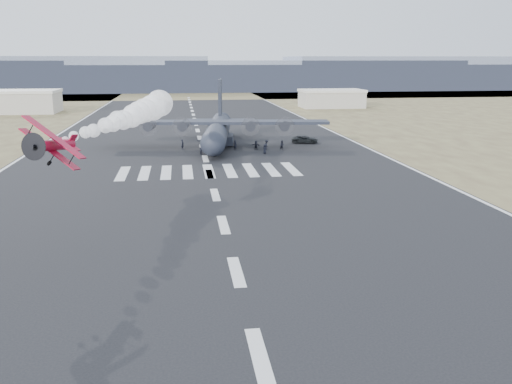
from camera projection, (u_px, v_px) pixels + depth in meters
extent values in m
plane|color=black|center=(259.00, 356.00, 29.12)|extent=(500.00, 500.00, 0.00)
cube|color=brown|center=(188.00, 94.00, 250.34)|extent=(500.00, 80.00, 0.00)
cube|color=slate|center=(54.00, 74.00, 268.42)|extent=(150.00, 50.00, 17.00)
cube|color=slate|center=(186.00, 77.00, 277.64)|extent=(150.00, 50.00, 13.00)
cube|color=slate|center=(310.00, 75.00, 286.15)|extent=(150.00, 50.00, 15.00)
cube|color=slate|center=(426.00, 73.00, 294.66)|extent=(150.00, 50.00, 17.00)
cube|color=#ACA799|center=(16.00, 103.00, 160.87)|extent=(24.00, 14.00, 6.00)
cube|color=silver|center=(15.00, 91.00, 160.08)|extent=(24.50, 14.50, 0.80)
cube|color=#ACA799|center=(331.00, 100.00, 178.96)|extent=(20.00, 12.00, 5.20)
cube|color=silver|center=(332.00, 91.00, 178.27)|extent=(20.50, 12.50, 0.80)
cylinder|color=#A90B2C|center=(54.00, 145.00, 41.35)|extent=(1.73, 4.66, 0.83)
sphere|color=black|center=(55.00, 141.00, 41.45)|extent=(0.64, 0.64, 0.64)
cylinder|color=black|center=(41.00, 150.00, 39.22)|extent=(1.01, 0.72, 0.92)
cylinder|color=black|center=(39.00, 151.00, 38.91)|extent=(1.98, 0.43, 2.02)
cube|color=#A90B2C|center=(53.00, 150.00, 41.07)|extent=(4.76, 1.84, 3.06)
cube|color=#A90B2C|center=(50.00, 136.00, 40.54)|extent=(4.91, 1.87, 3.16)
cube|color=#A90B2C|center=(65.00, 135.00, 43.29)|extent=(0.26, 0.83, 0.92)
cube|color=#A90B2C|center=(65.00, 141.00, 43.40)|extent=(1.93, 1.00, 0.07)
cylinder|color=black|center=(42.00, 161.00, 40.95)|extent=(0.19, 0.42, 0.40)
cylinder|color=black|center=(61.00, 161.00, 40.86)|extent=(0.19, 0.42, 0.40)
sphere|color=white|center=(66.00, 141.00, 43.58)|extent=(0.64, 0.64, 0.64)
sphere|color=white|center=(77.00, 137.00, 45.70)|extent=(0.85, 0.85, 0.85)
sphere|color=white|center=(86.00, 133.00, 47.83)|extent=(1.06, 1.06, 1.06)
sphere|color=white|center=(95.00, 130.00, 49.96)|extent=(1.27, 1.27, 1.27)
sphere|color=white|center=(103.00, 126.00, 52.09)|extent=(1.48, 1.48, 1.48)
sphere|color=white|center=(111.00, 123.00, 54.21)|extent=(1.69, 1.69, 1.69)
sphere|color=white|center=(117.00, 121.00, 56.34)|extent=(1.90, 1.90, 1.90)
sphere|color=white|center=(124.00, 118.00, 58.47)|extent=(2.11, 2.11, 2.11)
sphere|color=white|center=(130.00, 116.00, 60.59)|extent=(2.32, 2.32, 2.32)
sphere|color=white|center=(135.00, 114.00, 62.72)|extent=(2.53, 2.53, 2.53)
sphere|color=white|center=(140.00, 112.00, 64.85)|extent=(2.74, 2.74, 2.74)
sphere|color=white|center=(145.00, 110.00, 66.98)|extent=(2.95, 2.95, 2.95)
sphere|color=white|center=(150.00, 108.00, 69.10)|extent=(3.16, 3.16, 3.16)
sphere|color=white|center=(154.00, 106.00, 71.23)|extent=(3.37, 3.37, 3.37)
sphere|color=white|center=(158.00, 105.00, 73.36)|extent=(3.58, 3.58, 3.58)
cylinder|color=#1D232B|center=(217.00, 132.00, 98.82)|extent=(7.38, 28.38, 4.02)
sphere|color=#1D232B|center=(213.00, 144.00, 85.18)|extent=(4.02, 4.02, 4.02)
cone|color=#1D232B|center=(221.00, 123.00, 112.47)|extent=(4.71, 6.46, 4.02)
cube|color=#1D232B|center=(217.00, 122.00, 97.39)|extent=(40.37, 9.03, 0.50)
cylinder|color=#1D232B|center=(150.00, 125.00, 96.82)|extent=(2.25, 4.00, 1.81)
cylinder|color=#3F3F44|center=(148.00, 127.00, 94.87)|extent=(3.39, 0.46, 3.41)
cylinder|color=#1D232B|center=(183.00, 125.00, 96.92)|extent=(2.25, 4.00, 1.81)
cylinder|color=#3F3F44|center=(182.00, 127.00, 94.97)|extent=(3.39, 0.46, 3.41)
cylinder|color=#1D232B|center=(250.00, 125.00, 97.13)|extent=(2.25, 4.00, 1.81)
cylinder|color=#3F3F44|center=(251.00, 127.00, 95.18)|extent=(3.39, 0.46, 3.41)
cylinder|color=#1D232B|center=(284.00, 125.00, 97.24)|extent=(2.25, 4.00, 1.81)
cylinder|color=#3F3F44|center=(285.00, 126.00, 95.29)|extent=(3.39, 0.46, 3.41)
cube|color=#1D232B|center=(220.00, 99.00, 109.32)|extent=(1.14, 4.56, 8.03)
cube|color=#1D232B|center=(221.00, 120.00, 110.82)|extent=(14.31, 4.69, 0.35)
cube|color=#1D232B|center=(206.00, 139.00, 100.12)|extent=(1.92, 6.12, 1.61)
cylinder|color=black|center=(206.00, 142.00, 100.25)|extent=(0.63, 1.16, 1.10)
cube|color=#1D232B|center=(230.00, 139.00, 100.20)|extent=(1.92, 6.12, 1.61)
cylinder|color=black|center=(230.00, 142.00, 100.33)|extent=(0.63, 1.16, 1.10)
cylinder|color=black|center=(214.00, 154.00, 88.62)|extent=(0.51, 0.95, 0.90)
imported|color=black|center=(305.00, 139.00, 103.01)|extent=(5.47, 3.46, 1.41)
imported|color=black|center=(183.00, 144.00, 95.57)|extent=(0.76, 0.82, 1.81)
imported|color=black|center=(282.00, 145.00, 94.83)|extent=(0.97, 0.77, 1.74)
imported|color=black|center=(267.00, 145.00, 95.51)|extent=(0.54, 1.10, 1.68)
imported|color=black|center=(210.00, 144.00, 96.56)|extent=(1.03, 1.12, 1.73)
imported|color=black|center=(265.00, 149.00, 91.34)|extent=(0.80, 0.92, 1.60)
imported|color=black|center=(256.00, 145.00, 95.00)|extent=(1.59, 1.10, 1.64)
imported|color=black|center=(235.00, 145.00, 94.99)|extent=(0.84, 0.83, 1.78)
imported|color=black|center=(201.00, 150.00, 90.51)|extent=(0.76, 0.91, 1.61)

